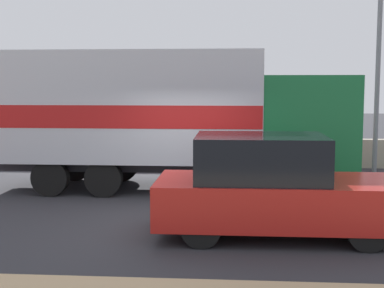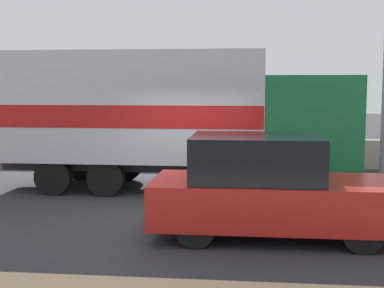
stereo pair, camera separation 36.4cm
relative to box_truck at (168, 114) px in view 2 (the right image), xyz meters
name	(u,v)px [view 2 (the right image)]	position (x,y,z in m)	size (l,w,h in m)	color
ground_plane	(179,220)	(0.67, -3.03, -1.86)	(80.00, 80.00, 0.00)	#2D2D33
stone_wall_backdrop	(208,152)	(0.67, 3.92, -1.41)	(60.00, 0.35, 0.89)	#A39984
box_truck	(168,114)	(0.00, 0.00, 0.00)	(8.44, 2.46, 3.34)	#196B38
car_hatchback	(270,188)	(2.33, -3.97, -1.03)	(4.14, 1.81, 1.72)	#B21E19
pedestrian	(353,143)	(4.96, 2.92, -0.98)	(0.37, 0.37, 1.69)	#473828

